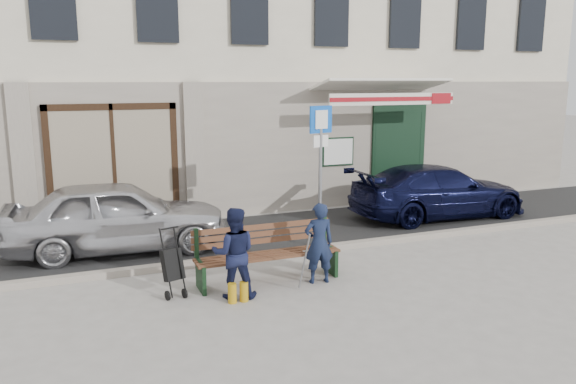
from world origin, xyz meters
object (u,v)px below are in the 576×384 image
stroller (173,266)px  woman (234,253)px  car_navy (438,191)px  man (319,243)px  bench (265,255)px  car_silver (118,216)px  parking_sign (321,153)px

stroller → woman: bearing=-44.5°
car_navy → stroller: bearing=112.4°
man → stroller: size_ratio=1.28×
car_navy → woman: 6.74m
woman → man: bearing=-160.3°
bench → woman: size_ratio=1.72×
car_silver → bench: bearing=-138.4°
car_navy → bench: bearing=117.5°
parking_sign → stroller: 3.73m
car_silver → parking_sign: (3.70, -1.20, 1.17)m
bench → stroller: 1.50m
parking_sign → woman: size_ratio=1.99×
parking_sign → car_silver: bearing=148.4°
car_silver → man: 4.13m
man → woman: bearing=10.9°
car_silver → stroller: car_silver is taller
car_navy → woman: bearing=118.5°
car_navy → man: bearing=124.6°
car_silver → woman: size_ratio=2.94×
car_navy → parking_sign: 4.08m
parking_sign → woman: bearing=-154.2°
car_navy → stroller: (-6.82, -2.68, -0.17)m
car_silver → bench: car_silver is taller
car_silver → car_navy: 7.39m
parking_sign → car_navy: bearing=4.9°
car_silver → man: car_silver is taller
bench → man: (0.80, -0.35, 0.21)m
car_navy → bench: size_ratio=1.81×
bench → woman: 0.83m
car_navy → parking_sign: (-3.69, -1.24, 1.24)m
car_silver → bench: (2.07, -2.62, -0.24)m
bench → car_navy: bearing=26.5°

